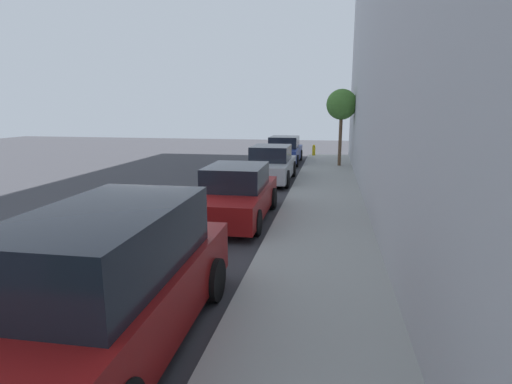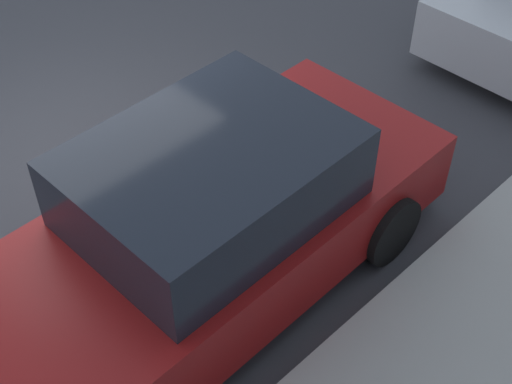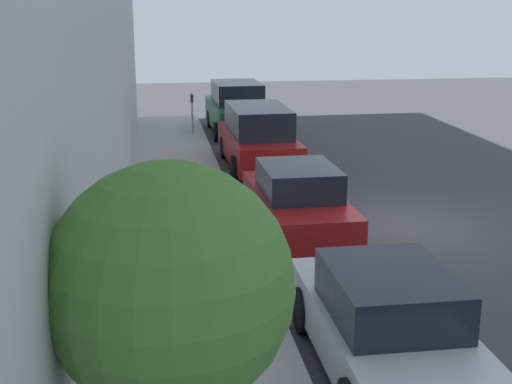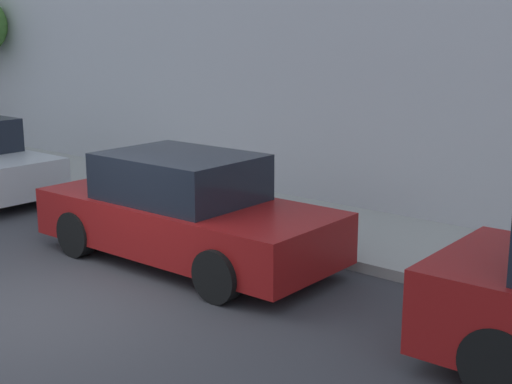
# 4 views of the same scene
# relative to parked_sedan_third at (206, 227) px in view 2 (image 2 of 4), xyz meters

# --- Properties ---
(ground_plane) EXTENTS (60.00, 60.00, 0.00)m
(ground_plane) POSITION_rel_parked_sedan_third_xyz_m (-2.33, -0.01, -0.72)
(ground_plane) COLOR #38383D
(parked_sedan_third) EXTENTS (1.92, 4.53, 1.54)m
(parked_sedan_third) POSITION_rel_parked_sedan_third_xyz_m (0.00, 0.00, 0.00)
(parked_sedan_third) COLOR maroon
(parked_sedan_third) RESTS_ON ground_plane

